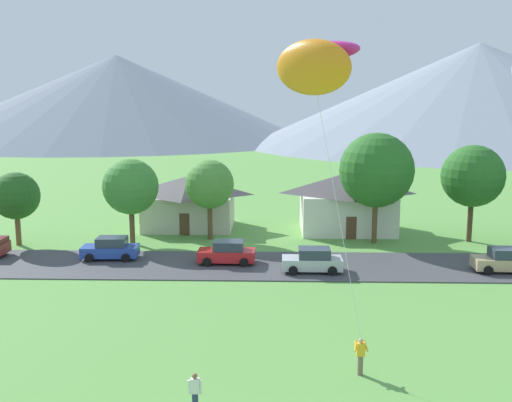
{
  "coord_description": "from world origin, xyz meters",
  "views": [
    {
      "loc": [
        1.21,
        -9.33,
        11.66
      ],
      "look_at": [
        0.46,
        16.76,
        7.22
      ],
      "focal_mm": 39.78,
      "sensor_mm": 36.0,
      "label": 1
    }
  ],
  "objects_px": {
    "house_leftmost": "(347,201)",
    "watcher_person": "(195,393)",
    "tree_near_right": "(16,196)",
    "kite_flyer_with_kite": "(314,68)",
    "parked_car_silver_east_end": "(313,261)",
    "tree_right_of_center": "(131,187)",
    "parked_car_red_mid_east": "(227,253)",
    "parked_car_tan_mid_west": "(505,261)",
    "tree_far_right": "(473,176)",
    "parked_car_blue_west_end": "(111,249)",
    "tree_center": "(210,184)",
    "tree_left_of_center": "(376,170)",
    "house_left_center": "(189,201)"
  },
  "relations": [
    {
      "from": "house_leftmost",
      "to": "watcher_person",
      "type": "height_order",
      "value": "house_leftmost"
    },
    {
      "from": "tree_near_right",
      "to": "kite_flyer_with_kite",
      "type": "height_order",
      "value": "kite_flyer_with_kite"
    },
    {
      "from": "parked_car_silver_east_end",
      "to": "kite_flyer_with_kite",
      "type": "xyz_separation_m",
      "value": [
        -1.04,
        -12.65,
        12.41
      ]
    },
    {
      "from": "kite_flyer_with_kite",
      "to": "parked_car_silver_east_end",
      "type": "bearing_deg",
      "value": 85.29
    },
    {
      "from": "house_leftmost",
      "to": "tree_right_of_center",
      "type": "bearing_deg",
      "value": -163.77
    },
    {
      "from": "parked_car_red_mid_east",
      "to": "parked_car_silver_east_end",
      "type": "bearing_deg",
      "value": -17.67
    },
    {
      "from": "parked_car_red_mid_east",
      "to": "tree_right_of_center",
      "type": "bearing_deg",
      "value": 144.98
    },
    {
      "from": "house_leftmost",
      "to": "parked_car_tan_mid_west",
      "type": "relative_size",
      "value": 2.13
    },
    {
      "from": "tree_right_of_center",
      "to": "watcher_person",
      "type": "height_order",
      "value": "tree_right_of_center"
    },
    {
      "from": "parked_car_tan_mid_west",
      "to": "parked_car_red_mid_east",
      "type": "relative_size",
      "value": 1.01
    },
    {
      "from": "tree_near_right",
      "to": "tree_far_right",
      "type": "xyz_separation_m",
      "value": [
        38.33,
        2.42,
        1.5
      ]
    },
    {
      "from": "parked_car_blue_west_end",
      "to": "tree_center",
      "type": "bearing_deg",
      "value": 45.5
    },
    {
      "from": "tree_near_right",
      "to": "tree_far_right",
      "type": "height_order",
      "value": "tree_far_right"
    },
    {
      "from": "tree_left_of_center",
      "to": "kite_flyer_with_kite",
      "type": "distance_m",
      "value": 23.68
    },
    {
      "from": "house_left_center",
      "to": "watcher_person",
      "type": "relative_size",
      "value": 5.29
    },
    {
      "from": "house_leftmost",
      "to": "parked_car_red_mid_east",
      "type": "height_order",
      "value": "house_leftmost"
    },
    {
      "from": "house_left_center",
      "to": "watcher_person",
      "type": "bearing_deg",
      "value": -81.4
    },
    {
      "from": "tree_far_right",
      "to": "parked_car_tan_mid_west",
      "type": "relative_size",
      "value": 1.96
    },
    {
      "from": "house_leftmost",
      "to": "parked_car_blue_west_end",
      "type": "height_order",
      "value": "house_leftmost"
    },
    {
      "from": "tree_left_of_center",
      "to": "watcher_person",
      "type": "bearing_deg",
      "value": -112.84
    },
    {
      "from": "parked_car_tan_mid_west",
      "to": "parked_car_blue_west_end",
      "type": "bearing_deg",
      "value": 174.99
    },
    {
      "from": "tree_right_of_center",
      "to": "parked_car_tan_mid_west",
      "type": "height_order",
      "value": "tree_right_of_center"
    },
    {
      "from": "tree_center",
      "to": "parked_car_blue_west_end",
      "type": "bearing_deg",
      "value": -134.5
    },
    {
      "from": "kite_flyer_with_kite",
      "to": "parked_car_tan_mid_west",
      "type": "bearing_deg",
      "value": 41.89
    },
    {
      "from": "tree_left_of_center",
      "to": "parked_car_silver_east_end",
      "type": "distance_m",
      "value": 11.93
    },
    {
      "from": "house_left_center",
      "to": "tree_right_of_center",
      "type": "distance_m",
      "value": 7.96
    },
    {
      "from": "house_leftmost",
      "to": "parked_car_red_mid_east",
      "type": "xyz_separation_m",
      "value": [
        -10.27,
        -11.45,
        -1.99
      ]
    },
    {
      "from": "house_leftmost",
      "to": "tree_near_right",
      "type": "xyz_separation_m",
      "value": [
        -28.25,
        -6.21,
        1.33
      ]
    },
    {
      "from": "parked_car_blue_west_end",
      "to": "tree_right_of_center",
      "type": "bearing_deg",
      "value": 85.26
    },
    {
      "from": "tree_right_of_center",
      "to": "parked_car_tan_mid_west",
      "type": "relative_size",
      "value": 1.7
    },
    {
      "from": "parked_car_red_mid_east",
      "to": "parked_car_silver_east_end",
      "type": "distance_m",
      "value": 6.49
    },
    {
      "from": "house_leftmost",
      "to": "watcher_person",
      "type": "relative_size",
      "value": 5.42
    },
    {
      "from": "tree_far_right",
      "to": "kite_flyer_with_kite",
      "type": "xyz_separation_m",
      "value": [
        -15.21,
        -22.27,
        7.59
      ]
    },
    {
      "from": "parked_car_tan_mid_west",
      "to": "watcher_person",
      "type": "distance_m",
      "value": 27.13
    },
    {
      "from": "kite_flyer_with_kite",
      "to": "watcher_person",
      "type": "height_order",
      "value": "kite_flyer_with_kite"
    },
    {
      "from": "tree_far_right",
      "to": "parked_car_silver_east_end",
      "type": "bearing_deg",
      "value": -145.8
    },
    {
      "from": "tree_near_right",
      "to": "parked_car_tan_mid_west",
      "type": "height_order",
      "value": "tree_near_right"
    },
    {
      "from": "house_leftmost",
      "to": "tree_right_of_center",
      "type": "relative_size",
      "value": 1.25
    },
    {
      "from": "tree_center",
      "to": "watcher_person",
      "type": "relative_size",
      "value": 4.19
    },
    {
      "from": "tree_near_right",
      "to": "parked_car_silver_east_end",
      "type": "relative_size",
      "value": 1.47
    },
    {
      "from": "tree_near_right",
      "to": "watcher_person",
      "type": "bearing_deg",
      "value": -54.65
    },
    {
      "from": "parked_car_silver_east_end",
      "to": "house_left_center",
      "type": "bearing_deg",
      "value": 126.69
    },
    {
      "from": "house_left_center",
      "to": "parked_car_red_mid_east",
      "type": "distance_m",
      "value": 13.43
    },
    {
      "from": "parked_car_tan_mid_west",
      "to": "watcher_person",
      "type": "xyz_separation_m",
      "value": [
        -19.25,
        -19.12,
        0.01
      ]
    },
    {
      "from": "house_left_center",
      "to": "parked_car_silver_east_end",
      "type": "relative_size",
      "value": 2.11
    },
    {
      "from": "tree_near_right",
      "to": "parked_car_blue_west_end",
      "type": "height_order",
      "value": "tree_near_right"
    },
    {
      "from": "tree_right_of_center",
      "to": "tree_far_right",
      "type": "bearing_deg",
      "value": 3.34
    },
    {
      "from": "tree_far_right",
      "to": "kite_flyer_with_kite",
      "type": "bearing_deg",
      "value": -124.32
    },
    {
      "from": "tree_right_of_center",
      "to": "tree_far_right",
      "type": "xyz_separation_m",
      "value": [
        28.87,
        1.68,
        0.79
      ]
    },
    {
      "from": "parked_car_tan_mid_west",
      "to": "tree_near_right",
      "type": "bearing_deg",
      "value": 169.73
    }
  ]
}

